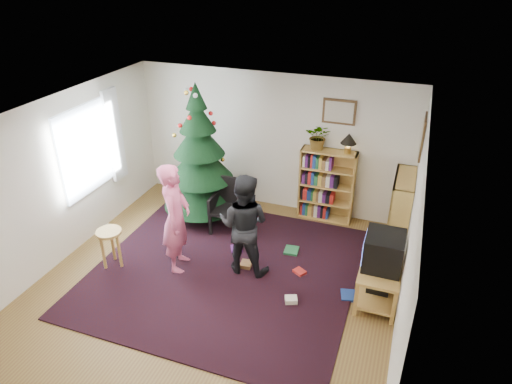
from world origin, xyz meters
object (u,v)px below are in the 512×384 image
(christmas_tree, at_px, (200,165))
(potted_plant, at_px, (319,137))
(person_standing, at_px, (176,218))
(tv_stand, at_px, (379,279))
(armchair, at_px, (229,203))
(person_by_chair, at_px, (244,225))
(picture_right, at_px, (423,137))
(bookshelf_back, at_px, (327,185))
(table_lamp, at_px, (349,140))
(picture_back, at_px, (339,112))
(bookshelf_right, at_px, (399,214))
(crt_tv, at_px, (384,251))
(stool, at_px, (110,239))

(christmas_tree, height_order, potted_plant, christmas_tree)
(christmas_tree, xyz_separation_m, person_standing, (0.32, -1.47, -0.17))
(tv_stand, bearing_deg, armchair, 159.58)
(person_by_chair, height_order, potted_plant, potted_plant)
(picture_right, xyz_separation_m, potted_plant, (-1.61, 0.59, -0.42))
(bookshelf_back, distance_m, armchair, 1.74)
(bookshelf_back, distance_m, potted_plant, 0.89)
(armchair, height_order, table_lamp, table_lamp)
(picture_back, xyz_separation_m, potted_plant, (-0.28, -0.14, -0.42))
(bookshelf_back, bearing_deg, picture_right, -22.73)
(bookshelf_right, bearing_deg, christmas_tree, 91.45)
(christmas_tree, xyz_separation_m, bookshelf_right, (3.36, 0.09, -0.36))
(armchair, bearing_deg, picture_right, 3.89)
(christmas_tree, bearing_deg, person_standing, -77.75)
(potted_plant, bearing_deg, person_by_chair, -107.91)
(crt_tv, bearing_deg, person_by_chair, -179.45)
(bookshelf_back, xyz_separation_m, crt_tv, (1.15, -1.88, 0.12))
(crt_tv, distance_m, person_by_chair, 1.96)
(christmas_tree, relative_size, bookshelf_back, 1.89)
(stool, height_order, table_lamp, table_lamp)
(table_lamp, bearing_deg, stool, -140.38)
(bookshelf_right, bearing_deg, armchair, 96.00)
(tv_stand, bearing_deg, table_lamp, 114.41)
(armchair, bearing_deg, person_standing, -105.28)
(picture_right, relative_size, table_lamp, 1.71)
(picture_right, distance_m, tv_stand, 2.09)
(picture_back, distance_m, stool, 4.12)
(crt_tv, bearing_deg, picture_back, 117.90)
(potted_plant, bearing_deg, picture_back, 25.48)
(bookshelf_back, height_order, tv_stand, bookshelf_back)
(christmas_tree, xyz_separation_m, person_by_chair, (1.27, -1.20, -0.24))
(armchair, relative_size, stool, 1.47)
(picture_back, xyz_separation_m, picture_right, (1.33, -0.73, 0.00))
(person_standing, bearing_deg, crt_tv, -98.30)
(picture_back, bearing_deg, picture_right, -28.69)
(bookshelf_right, height_order, tv_stand, bookshelf_right)
(christmas_tree, height_order, armchair, christmas_tree)
(tv_stand, distance_m, stool, 3.93)
(armchair, bearing_deg, picture_back, 31.38)
(christmas_tree, xyz_separation_m, stool, (-0.64, -1.81, -0.54))
(picture_right, height_order, stool, picture_right)
(tv_stand, height_order, person_by_chair, person_by_chair)
(picture_right, relative_size, crt_tv, 1.10)
(tv_stand, distance_m, table_lamp, 2.39)
(bookshelf_right, bearing_deg, person_by_chair, 121.64)
(picture_back, height_order, table_lamp, picture_back)
(picture_right, xyz_separation_m, bookshelf_right, (-0.14, -0.02, -1.29))
(tv_stand, xyz_separation_m, person_standing, (-2.92, -0.29, 0.52))
(crt_tv, bearing_deg, bookshelf_right, 84.46)
(bookshelf_back, bearing_deg, tv_stand, -58.47)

